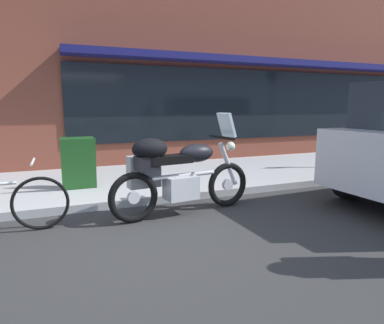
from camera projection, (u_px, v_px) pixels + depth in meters
ground_plane at (147, 243)px, 3.70m from camera, size 80.00×80.00×0.00m
storefront_building at (334, 38)px, 9.87m from camera, size 21.90×0.90×7.18m
touring_motorcycle at (175, 172)px, 4.57m from camera, size 2.15×0.64×1.41m
sandwich_board_sign at (79, 163)px, 5.57m from camera, size 0.55×0.40×0.87m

